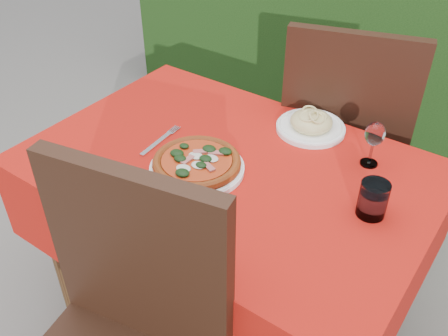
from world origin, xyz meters
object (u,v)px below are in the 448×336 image
Objects in this scene: chair_far at (345,130)px; wine_glass at (375,136)px; pasta_plate at (311,124)px; fork at (157,143)px; pizza_plate at (197,164)px; water_glass at (373,201)px.

wine_glass is (0.22, -0.36, 0.25)m from chair_far.
chair_far is 6.97× the size of wine_glass.
pasta_plate is at bearing 163.94° from wine_glass.
fork is (-0.39, -0.66, 0.15)m from chair_far.
water_glass reaches higher than pizza_plate.
wine_glass is 0.69m from fork.
pasta_plate is 1.57× the size of wine_glass.
wine_glass is (0.24, -0.07, 0.08)m from pasta_plate.
chair_far is at bearing 54.77° from fork.
wine_glass is at bearing 113.20° from water_glass.
pasta_plate is at bearing 40.52° from fork.
chair_far reaches higher than pasta_plate.
pasta_plate is at bearing 139.31° from water_glass.
pizza_plate is at bearing -166.55° from water_glass.
pizza_plate is 0.45m from pasta_plate.
chair_far is 4.87× the size of fork.
fork is at bearing -153.62° from wine_glass.
water_glass is 0.69× the size of wine_glass.
chair_far is 0.49m from wine_glass.
water_glass is (0.32, -0.58, 0.19)m from chair_far.
chair_far is 4.44× the size of pasta_plate.
pasta_plate is 2.26× the size of water_glass.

